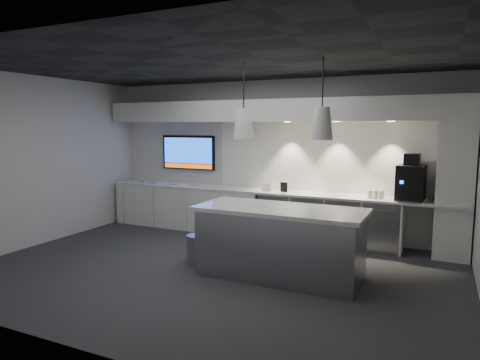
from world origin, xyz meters
The scene contains 27 objects.
floor centered at (0.00, 0.00, 0.00)m, with size 7.00×7.00×0.00m, color #323134.
ceiling centered at (0.00, 0.00, 3.00)m, with size 7.00×7.00×0.00m, color black.
wall_back centered at (0.00, 2.50, 1.50)m, with size 7.00×7.00×0.00m, color silver.
wall_front centered at (0.00, -2.50, 1.50)m, with size 7.00×7.00×0.00m, color silver.
wall_left centered at (-3.50, 0.00, 1.50)m, with size 7.00×7.00×0.00m, color silver.
back_counter centered at (0.00, 2.17, 0.88)m, with size 6.80×0.65×0.04m, color white.
left_base_cabinets centered at (-1.75, 2.17, 0.43)m, with size 3.30×0.63×0.86m, color white.
fridge_unit_a centered at (0.25, 2.17, 0.42)m, with size 0.60×0.61×0.85m, color gray.
fridge_unit_b centered at (0.88, 2.17, 0.42)m, with size 0.60×0.61×0.85m, color gray.
fridge_unit_c centered at (1.51, 2.17, 0.42)m, with size 0.60×0.61×0.85m, color gray.
fridge_unit_d centered at (2.14, 2.17, 0.42)m, with size 0.60×0.61×0.85m, color gray.
backsplash centered at (1.20, 2.48, 1.55)m, with size 4.60×0.03×1.30m, color white.
soffit centered at (0.00, 2.20, 2.40)m, with size 6.90×0.60×0.40m, color white.
column centered at (3.20, 2.20, 1.30)m, with size 0.55×0.55×2.60m, color white.
wall_tv centered at (-1.90, 2.45, 1.56)m, with size 1.25×0.07×0.72m.
island centered at (1.00, 0.18, 0.50)m, with size 2.35×1.03×0.99m.
bin centered at (-0.37, 0.21, 0.22)m, with size 0.32×0.32×0.45m, color gray.
coffee_machine centered at (2.55, 2.20, 1.22)m, with size 0.47×0.63×0.77m.
sign_black centered at (0.36, 2.14, 0.99)m, with size 0.14×0.02×0.18m, color black.
sign_white centered at (0.03, 2.09, 0.97)m, with size 0.18×0.02×0.14m, color white.
cup_cluster centered at (2.01, 2.12, 0.97)m, with size 0.25×0.16×0.14m, color white, non-canonical shape.
tray_a centered at (-2.83, 2.17, 0.91)m, with size 0.16×0.16×0.03m, color #A6A6A6.
tray_b centered at (-2.58, 2.13, 0.91)m, with size 0.16×0.16×0.03m, color #A6A6A6.
tray_c centered at (-2.07, 2.13, 0.91)m, with size 0.16×0.16×0.03m, color #A6A6A6.
tray_d centered at (-1.59, 2.16, 0.91)m, with size 0.16×0.16×0.03m, color #A6A6A6.
pendant_left centered at (0.44, 0.18, 2.15)m, with size 0.30×0.30×1.13m.
pendant_right centered at (1.55, 0.18, 2.15)m, with size 0.30×0.30×1.13m.
Camera 1 is at (2.97, -5.33, 2.12)m, focal length 32.00 mm.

